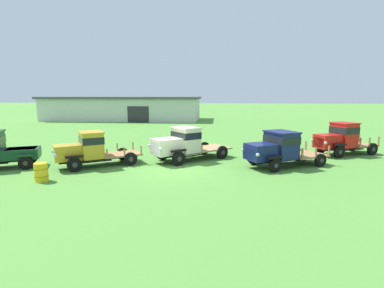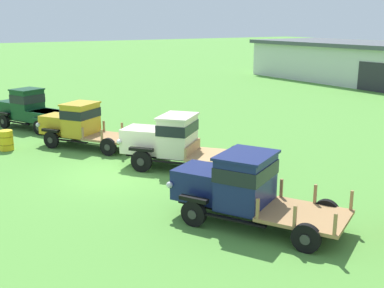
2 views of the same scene
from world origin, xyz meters
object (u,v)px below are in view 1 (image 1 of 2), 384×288
at_px(vintage_truck_midrow_center, 183,143).
at_px(vintage_truck_far_side, 278,148).
at_px(oil_drum_beside_row, 41,172).
at_px(farm_shed, 124,108).
at_px(vintage_truck_back_of_row, 341,138).
at_px(vintage_truck_second_in_line, 89,148).

bearing_deg(vintage_truck_midrow_center, vintage_truck_far_side, -10.25).
bearing_deg(vintage_truck_midrow_center, oil_drum_beside_row, -141.17).
bearing_deg(vintage_truck_midrow_center, farm_shed, 114.26).
bearing_deg(oil_drum_beside_row, vintage_truck_far_side, 18.69).
xyz_separation_m(farm_shed, vintage_truck_midrow_center, (13.32, -29.56, -0.77)).
bearing_deg(vintage_truck_back_of_row, oil_drum_beside_row, -154.90).
xyz_separation_m(farm_shed, vintage_truck_second_in_line, (8.03, -31.62, -0.81)).
relative_size(vintage_truck_second_in_line, vintage_truck_back_of_row, 1.01).
bearing_deg(vintage_truck_far_side, farm_shed, 121.90).
xyz_separation_m(vintage_truck_midrow_center, vintage_truck_far_side, (5.72, -1.03, -0.03)).
distance_m(vintage_truck_midrow_center, vintage_truck_back_of_row, 11.12).
bearing_deg(farm_shed, vintage_truck_midrow_center, -65.74).
bearing_deg(farm_shed, vintage_truck_far_side, -58.10).
relative_size(vintage_truck_far_side, oil_drum_beside_row, 5.87).
bearing_deg(vintage_truck_second_in_line, vintage_truck_midrow_center, 21.19).
xyz_separation_m(vintage_truck_second_in_line, vintage_truck_far_side, (11.01, 1.02, 0.01)).
height_order(farm_shed, vintage_truck_midrow_center, farm_shed).
bearing_deg(vintage_truck_back_of_row, vintage_truck_second_in_line, -162.88).
height_order(farm_shed, oil_drum_beside_row, farm_shed).
distance_m(vintage_truck_far_side, vintage_truck_back_of_row, 6.36).
bearing_deg(vintage_truck_far_side, vintage_truck_back_of_row, 38.03).
bearing_deg(vintage_truck_back_of_row, farm_shed, 132.05).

